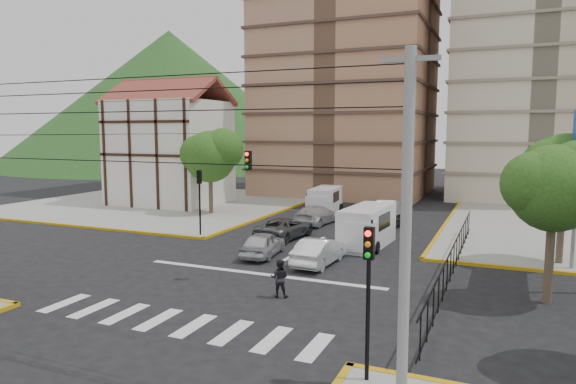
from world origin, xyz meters
The scene contains 23 objects.
ground centered at (0.00, 0.00, 0.00)m, with size 160.00×160.00×0.00m, color black.
sidewalk_nw centered at (-20.00, 20.00, 0.07)m, with size 26.00×26.00×0.15m, color gray.
crosswalk_stripes centered at (0.00, -6.00, 0.01)m, with size 12.00×2.40×0.01m, color silver.
stop_line centered at (0.00, 1.20, 0.01)m, with size 13.00×0.40×0.01m, color silver.
tudor_building centered at (-19.00, 20.00, 5.25)m, with size 10.80×8.05×12.23m.
distant_hill centered at (-55.00, 70.00, 14.00)m, with size 70.00×70.00×28.00m, color #234E1A.
park_fence centered at (9.00, 4.50, 0.00)m, with size 0.10×22.50×1.66m, color black, non-canonical shape.
tree_park_a centered at (13.08, 2.01, 5.01)m, with size 4.41×3.60×6.83m.
tree_park_c centered at (14.09, 9.01, 5.34)m, with size 4.65×3.80×7.25m.
tree_tudor centered at (-11.90, 16.01, 5.22)m, with size 5.39×4.40×7.43m.
traffic_light_se centered at (7.80, -7.80, 3.11)m, with size 0.28×0.22×4.40m.
traffic_light_nw centered at (-7.80, 7.80, 3.11)m, with size 0.28×0.22×4.40m.
traffic_light_hanging centered at (0.00, -2.04, 5.90)m, with size 18.00×9.12×0.92m.
utility_pole_se centered at (9.00, -9.00, 4.77)m, with size 1.40×0.28×9.00m.
van_right_lane centered at (3.35, 9.20, 1.20)m, with size 2.53×5.63×2.48m.
van_left_lane centered at (-3.30, 20.55, 1.09)m, with size 2.33×5.12×2.25m.
car_silver_front_left centered at (-1.51, 4.63, 0.71)m, with size 1.68×4.17×1.42m, color silver.
car_white_front_right centered at (2.11, 4.08, 0.73)m, with size 1.55×4.45×1.47m, color white.
car_grey_mid_left centered at (-2.35, 9.74, 0.70)m, with size 2.33×5.06×1.41m, color #54575B.
car_silver_rear_left centered at (-2.14, 15.33, 0.74)m, with size 2.08×5.12×1.49m, color silver.
car_darkgrey_mid_right centered at (3.28, 15.83, 0.64)m, with size 1.51×3.76×1.28m, color #2A2A2D.
car_white_rear_right centered at (2.26, 20.86, 0.74)m, with size 1.57×4.49×1.48m, color white.
pedestrian_crosswalk centered at (2.35, -1.68, 0.83)m, with size 0.81×0.63×1.66m, color black.
Camera 1 is at (11.19, -21.42, 7.18)m, focal length 32.00 mm.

